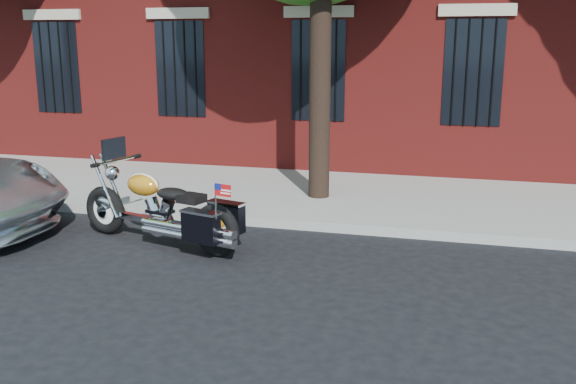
# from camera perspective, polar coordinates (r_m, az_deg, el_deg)

# --- Properties ---
(ground) EXTENTS (120.00, 120.00, 0.00)m
(ground) POSITION_cam_1_polar(r_m,az_deg,el_deg) (8.70, -4.57, -5.54)
(ground) COLOR black
(ground) RESTS_ON ground
(curb) EXTENTS (40.00, 0.16, 0.15)m
(curb) POSITION_cam_1_polar(r_m,az_deg,el_deg) (9.93, -1.94, -2.64)
(curb) COLOR gray
(curb) RESTS_ON ground
(sidewalk) EXTENTS (40.00, 3.60, 0.15)m
(sidewalk) POSITION_cam_1_polar(r_m,az_deg,el_deg) (11.68, 0.72, -0.17)
(sidewalk) COLOR gray
(sidewalk) RESTS_ON ground
(motorcycle) EXTENTS (2.71, 1.33, 1.45)m
(motorcycle) POSITION_cam_1_polar(r_m,az_deg,el_deg) (9.02, -10.89, -1.79)
(motorcycle) COLOR black
(motorcycle) RESTS_ON ground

